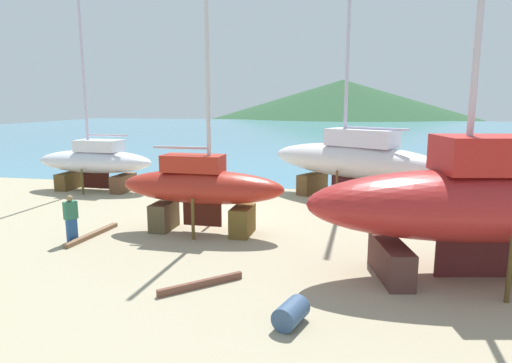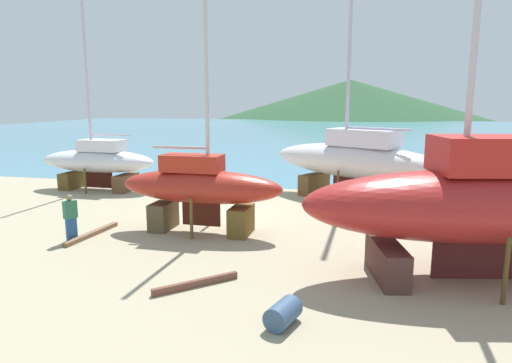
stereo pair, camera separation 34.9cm
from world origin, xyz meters
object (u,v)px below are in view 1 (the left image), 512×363
object	(u,v)px
sailboat_small_center	(353,160)
sailboat_mid_port	(483,202)
sailboat_far_slipway	(95,161)
sailboat_large_starboard	(201,188)
worker	(71,218)
barrel_rust_near	(291,313)

from	to	relation	value
sailboat_small_center	sailboat_mid_port	size ratio (longest dim) A/B	0.97
sailboat_far_slipway	sailboat_mid_port	bearing A→B (deg)	153.70
sailboat_large_starboard	sailboat_far_slipway	size ratio (longest dim) A/B	0.92
sailboat_far_slipway	sailboat_small_center	xyz separation A→B (m)	(14.11, 0.36, 0.43)
sailboat_small_center	worker	bearing A→B (deg)	72.95
worker	barrel_rust_near	world-z (taller)	worker
sailboat_large_starboard	barrel_rust_near	size ratio (longest dim) A/B	10.54
worker	sailboat_large_starboard	bearing A→B (deg)	55.66
sailboat_small_center	barrel_rust_near	world-z (taller)	sailboat_small_center
sailboat_far_slipway	worker	world-z (taller)	sailboat_far_slipway
sailboat_large_starboard	barrel_rust_near	bearing A→B (deg)	-55.41
sailboat_large_starboard	sailboat_small_center	world-z (taller)	sailboat_small_center
barrel_rust_near	sailboat_far_slipway	bearing A→B (deg)	134.28
worker	barrel_rust_near	size ratio (longest dim) A/B	1.91
sailboat_large_starboard	sailboat_far_slipway	world-z (taller)	sailboat_far_slipway
sailboat_small_center	worker	xyz separation A→B (m)	(-9.80, -9.03, -1.18)
worker	sailboat_small_center	bearing A→B (deg)	71.19
sailboat_large_starboard	barrel_rust_near	distance (m)	7.88
sailboat_large_starboard	sailboat_small_center	size ratio (longest dim) A/B	0.65
sailboat_large_starboard	barrel_rust_near	world-z (taller)	sailboat_large_starboard
sailboat_mid_port	barrel_rust_near	size ratio (longest dim) A/B	16.83
sailboat_large_starboard	barrel_rust_near	xyz separation A→B (m)	(4.26, -6.47, -1.45)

